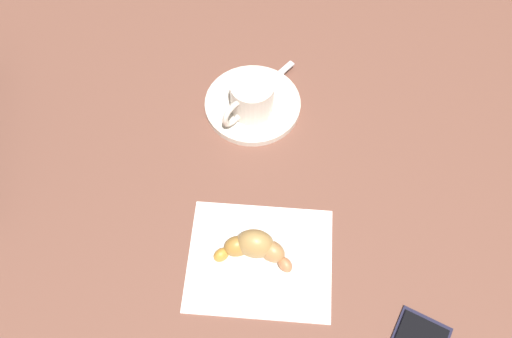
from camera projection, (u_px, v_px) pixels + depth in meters
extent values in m
plane|color=brown|center=(265.00, 188.00, 0.80)|extent=(1.80, 1.80, 0.00)
cylinder|color=silver|center=(253.00, 104.00, 0.87)|extent=(0.15, 0.15, 0.01)
cylinder|color=silver|center=(252.00, 97.00, 0.84)|extent=(0.07, 0.07, 0.06)
cylinder|color=#33190F|center=(252.00, 95.00, 0.83)|extent=(0.05, 0.05, 0.00)
torus|color=silver|center=(234.00, 114.00, 0.82)|extent=(0.04, 0.02, 0.04)
cube|color=silver|center=(269.00, 83.00, 0.88)|extent=(0.10, 0.05, 0.00)
ellipsoid|color=silver|center=(239.00, 108.00, 0.86)|extent=(0.03, 0.03, 0.01)
cube|color=white|center=(270.00, 102.00, 0.86)|extent=(0.06, 0.05, 0.01)
cube|color=white|center=(260.00, 260.00, 0.75)|extent=(0.20, 0.22, 0.00)
ellipsoid|color=#B67349|center=(285.00, 265.00, 0.73)|extent=(0.03, 0.03, 0.02)
ellipsoid|color=#AC7B4A|center=(272.00, 251.00, 0.73)|extent=(0.03, 0.04, 0.03)
ellipsoid|color=#A88149|center=(255.00, 244.00, 0.73)|extent=(0.04, 0.05, 0.05)
ellipsoid|color=#A77734|center=(238.00, 246.00, 0.74)|extent=(0.04, 0.04, 0.03)
ellipsoid|color=#BF8331|center=(221.00, 255.00, 0.74)|extent=(0.03, 0.03, 0.02)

